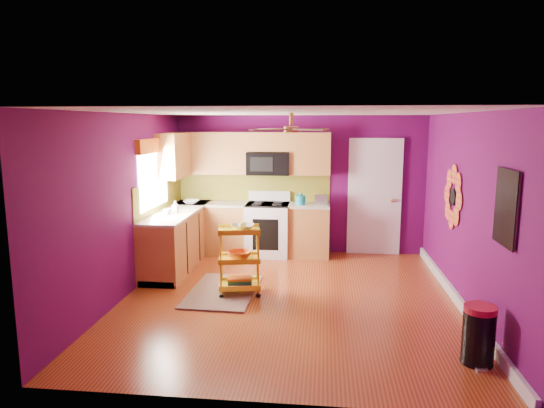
# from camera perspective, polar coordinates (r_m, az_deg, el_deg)

# --- Properties ---
(ground) EXTENTS (5.00, 5.00, 0.00)m
(ground) POSITION_cam_1_polar(r_m,az_deg,el_deg) (6.73, 2.04, -11.06)
(ground) COLOR maroon
(ground) RESTS_ON ground
(room_envelope) EXTENTS (4.54, 5.04, 2.52)m
(room_envelope) POSITION_cam_1_polar(r_m,az_deg,el_deg) (6.34, 2.36, 2.87)
(room_envelope) COLOR #54094C
(room_envelope) RESTS_ON ground
(lower_cabinets) EXTENTS (2.81, 2.31, 0.94)m
(lower_cabinets) POSITION_cam_1_polar(r_m,az_deg,el_deg) (8.52, -6.12, -3.62)
(lower_cabinets) COLOR #9A5F2A
(lower_cabinets) RESTS_ON ground
(electric_range) EXTENTS (0.76, 0.66, 1.13)m
(electric_range) POSITION_cam_1_polar(r_m,az_deg,el_deg) (8.72, -0.51, -2.93)
(electric_range) COLOR white
(electric_range) RESTS_ON ground
(upper_cabinetry) EXTENTS (2.80, 2.30, 1.26)m
(upper_cabinetry) POSITION_cam_1_polar(r_m,az_deg,el_deg) (8.64, -5.10, 5.74)
(upper_cabinetry) COLOR #9A5F2A
(upper_cabinetry) RESTS_ON ground
(left_window) EXTENTS (0.08, 1.35, 1.08)m
(left_window) POSITION_cam_1_polar(r_m,az_deg,el_deg) (7.83, -13.76, 4.65)
(left_window) COLOR white
(left_window) RESTS_ON ground
(panel_door) EXTENTS (0.95, 0.11, 2.15)m
(panel_door) POSITION_cam_1_polar(r_m,az_deg,el_deg) (8.90, 11.96, 0.66)
(panel_door) COLOR white
(panel_door) RESTS_ON ground
(right_wall_art) EXTENTS (0.04, 2.74, 1.04)m
(right_wall_art) POSITION_cam_1_polar(r_m,az_deg,el_deg) (6.28, 22.61, 0.32)
(right_wall_art) COLOR black
(right_wall_art) RESTS_ON ground
(ceiling_fan) EXTENTS (1.01, 1.01, 0.26)m
(ceiling_fan) POSITION_cam_1_polar(r_m,az_deg,el_deg) (6.50, 2.29, 8.84)
(ceiling_fan) COLOR #BF8C3F
(ceiling_fan) RESTS_ON ground
(shag_rug) EXTENTS (0.95, 1.50, 0.02)m
(shag_rug) POSITION_cam_1_polar(r_m,az_deg,el_deg) (7.01, -5.79, -10.15)
(shag_rug) COLOR black
(shag_rug) RESTS_ON ground
(rolling_cart) EXTENTS (0.64, 0.51, 1.03)m
(rolling_cart) POSITION_cam_1_polar(r_m,az_deg,el_deg) (6.76, -3.78, -6.26)
(rolling_cart) COLOR yellow
(rolling_cart) RESTS_ON ground
(trash_can) EXTENTS (0.37, 0.38, 0.60)m
(trash_can) POSITION_cam_1_polar(r_m,az_deg,el_deg) (5.37, 23.13, -13.98)
(trash_can) COLOR black
(trash_can) RESTS_ON ground
(teal_kettle) EXTENTS (0.18, 0.18, 0.21)m
(teal_kettle) POSITION_cam_1_polar(r_m,az_deg,el_deg) (8.56, 3.37, 0.50)
(teal_kettle) COLOR teal
(teal_kettle) RESTS_ON lower_cabinets
(toaster) EXTENTS (0.22, 0.15, 0.18)m
(toaster) POSITION_cam_1_polar(r_m,az_deg,el_deg) (8.58, 5.81, 0.53)
(toaster) COLOR beige
(toaster) RESTS_ON lower_cabinets
(soap_bottle_a) EXTENTS (0.08, 0.08, 0.18)m
(soap_bottle_a) POSITION_cam_1_polar(r_m,az_deg,el_deg) (7.88, -11.34, -0.41)
(soap_bottle_a) COLOR #EA3F72
(soap_bottle_a) RESTS_ON lower_cabinets
(soap_bottle_b) EXTENTS (0.13, 0.13, 0.16)m
(soap_bottle_b) POSITION_cam_1_polar(r_m,az_deg,el_deg) (8.14, -11.33, -0.17)
(soap_bottle_b) COLOR white
(soap_bottle_b) RESTS_ON lower_cabinets
(counter_dish) EXTENTS (0.28, 0.28, 0.07)m
(counter_dish) POSITION_cam_1_polar(r_m,az_deg,el_deg) (8.75, -9.48, 0.25)
(counter_dish) COLOR white
(counter_dish) RESTS_ON lower_cabinets
(counter_cup) EXTENTS (0.12, 0.12, 0.09)m
(counter_cup) POSITION_cam_1_polar(r_m,az_deg,el_deg) (7.78, -12.24, -0.90)
(counter_cup) COLOR white
(counter_cup) RESTS_ON lower_cabinets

